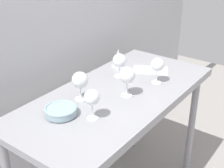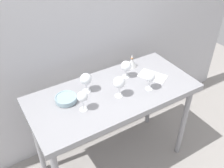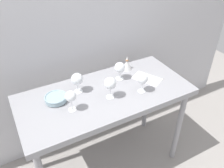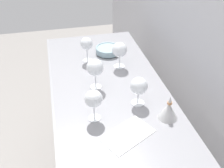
{
  "view_description": "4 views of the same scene",
  "coord_description": "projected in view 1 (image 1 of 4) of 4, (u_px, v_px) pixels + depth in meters",
  "views": [
    {
      "loc": [
        -1.36,
        -0.98,
        1.78
      ],
      "look_at": [
        0.01,
        0.03,
        0.94
      ],
      "focal_mm": 50.56,
      "sensor_mm": 36.0,
      "label": 1
    },
    {
      "loc": [
        -0.86,
        -1.39,
        2.18
      ],
      "look_at": [
        0.01,
        0.03,
        0.95
      ],
      "focal_mm": 40.65,
      "sensor_mm": 36.0,
      "label": 2
    },
    {
      "loc": [
        -0.67,
        -1.35,
        2.04
      ],
      "look_at": [
        0.06,
        -0.0,
        0.96
      ],
      "focal_mm": 37.58,
      "sensor_mm": 36.0,
      "label": 3
    },
    {
      "loc": [
        1.25,
        -0.27,
        1.8
      ],
      "look_at": [
        0.07,
        0.0,
        0.96
      ],
      "focal_mm": 43.13,
      "sensor_mm": 36.0,
      "label": 4
    }
  ],
  "objects": [
    {
      "name": "back_wall",
      "position": [
        53.0,
        14.0,
        1.98
      ],
      "size": [
        3.8,
        0.04,
        2.6
      ],
      "primitive_type": "cube",
      "color": "#BABABF",
      "rests_on": "ground_plane"
    },
    {
      "name": "steel_counter",
      "position": [
        116.0,
        108.0,
        1.93
      ],
      "size": [
        1.4,
        0.65,
        0.9
      ],
      "color": "gray",
      "rests_on": "ground_plane"
    },
    {
      "name": "wine_glass_near_center",
      "position": [
        127.0,
        76.0,
        1.8
      ],
      "size": [
        0.1,
        0.1,
        0.18
      ],
      "color": "white",
      "rests_on": "steel_counter"
    },
    {
      "name": "wine_glass_near_right",
      "position": [
        158.0,
        65.0,
        1.96
      ],
      "size": [
        0.09,
        0.09,
        0.17
      ],
      "color": "white",
      "rests_on": "steel_counter"
    },
    {
      "name": "wine_glass_far_right",
      "position": [
        119.0,
        61.0,
        2.05
      ],
      "size": [
        0.09,
        0.09,
        0.16
      ],
      "color": "white",
      "rests_on": "steel_counter"
    },
    {
      "name": "wine_glass_near_left",
      "position": [
        92.0,
        98.0,
        1.57
      ],
      "size": [
        0.08,
        0.08,
        0.17
      ],
      "color": "white",
      "rests_on": "steel_counter"
    },
    {
      "name": "wine_glass_far_left",
      "position": [
        80.0,
        81.0,
        1.76
      ],
      "size": [
        0.09,
        0.09,
        0.17
      ],
      "color": "white",
      "rests_on": "steel_counter"
    },
    {
      "name": "tasting_sheet_upper",
      "position": [
        151.0,
        70.0,
        2.18
      ],
      "size": [
        0.24,
        0.28,
        0.0
      ],
      "primitive_type": "cube",
      "rotation": [
        0.0,
        0.0,
        0.49
      ],
      "color": "white",
      "rests_on": "steel_counter"
    },
    {
      "name": "tasting_bowl",
      "position": [
        61.0,
        111.0,
        1.65
      ],
      "size": [
        0.17,
        0.17,
        0.05
      ],
      "color": "#4C4C4C",
      "rests_on": "steel_counter"
    },
    {
      "name": "decanter_funnel",
      "position": [
        118.0,
        60.0,
        2.24
      ],
      "size": [
        0.1,
        0.1,
        0.13
      ],
      "color": "silver",
      "rests_on": "steel_counter"
    }
  ]
}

